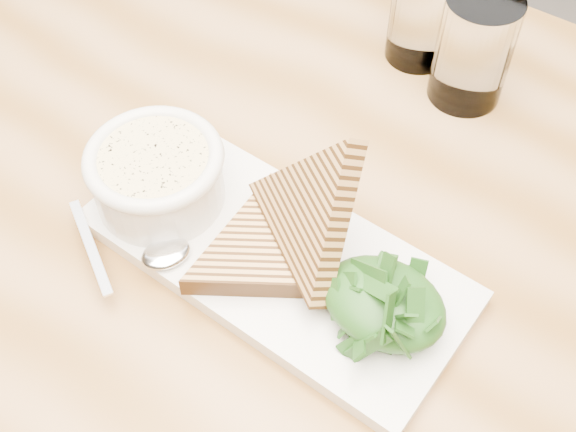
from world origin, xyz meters
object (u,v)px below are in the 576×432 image
Objects in this scene: platter at (276,258)px; glass_near at (423,14)px; glass_far at (474,50)px; soup_bowl at (158,180)px; table_top at (308,232)px.

glass_near is at bearing 95.76° from platter.
glass_far is (0.04, 0.31, 0.05)m from platter.
soup_bowl is 0.36m from glass_far.
table_top is 11.48× the size of glass_near.
soup_bowl is at bearing -176.03° from platter.
soup_bowl is (-0.13, -0.01, 0.03)m from platter.
glass_near is 0.08m from glass_far.
glass_far reaches higher than glass_near.
glass_far reaches higher than soup_bowl.
soup_bowl is at bearing -118.25° from glass_far.
soup_bowl reaches higher than platter.
glass_near reaches higher than platter.
platter is 0.34m from glass_near.
platter is at bearing -97.66° from glass_far.
platter is 0.13m from soup_bowl.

